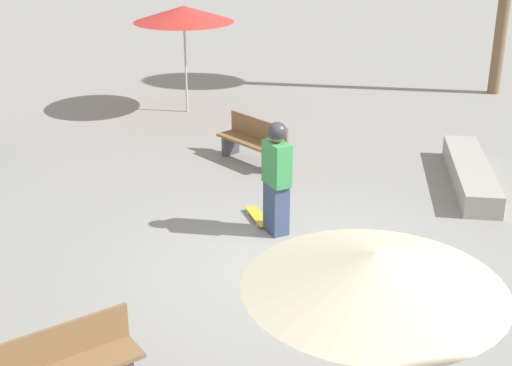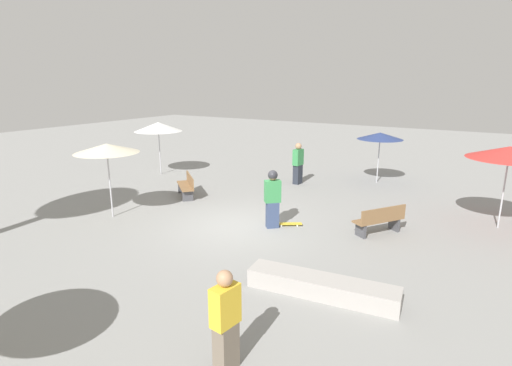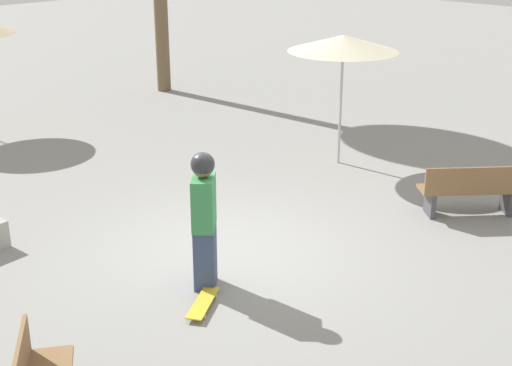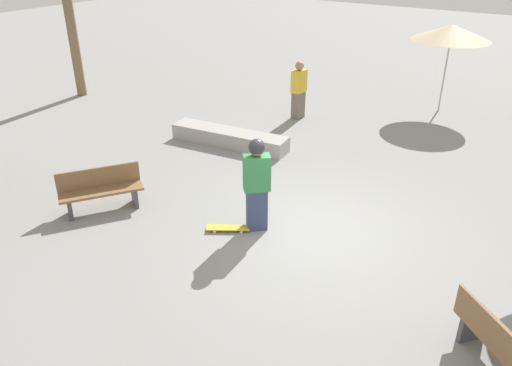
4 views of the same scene
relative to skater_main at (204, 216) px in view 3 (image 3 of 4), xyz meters
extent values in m
plane|color=gray|center=(-0.93, -0.51, -0.96)|extent=(60.00, 60.00, 0.00)
cube|color=#38476B|center=(0.00, 0.00, -0.56)|extent=(0.45, 0.44, 0.81)
cube|color=#388C4C|center=(0.00, 0.00, 0.18)|extent=(0.53, 0.52, 0.67)
sphere|color=#8C6647|center=(0.00, 0.00, 0.64)|extent=(0.26, 0.26, 0.26)
sphere|color=#2D2D33|center=(0.00, 0.00, 0.68)|extent=(0.30, 0.30, 0.30)
cube|color=gold|center=(0.38, 0.38, -0.90)|extent=(0.78, 0.60, 0.02)
cylinder|color=silver|center=(0.55, 0.59, -0.94)|extent=(0.06, 0.05, 0.05)
cylinder|color=silver|center=(0.64, 0.44, -0.94)|extent=(0.06, 0.05, 0.05)
cylinder|color=silver|center=(0.13, 0.32, -0.94)|extent=(0.06, 0.05, 0.05)
cylinder|color=silver|center=(0.22, 0.18, -0.94)|extent=(0.06, 0.05, 0.05)
cube|color=#47474C|center=(-4.02, 0.77, -0.76)|extent=(0.32, 0.35, 0.40)
cube|color=#47474C|center=(-4.96, 1.59, -0.76)|extent=(0.32, 0.35, 0.40)
cube|color=olive|center=(-4.49, 1.18, -0.54)|extent=(1.50, 1.38, 0.05)
cube|color=olive|center=(-4.35, 1.33, -0.31)|extent=(1.23, 1.08, 0.40)
cylinder|color=#B7B7BC|center=(-4.99, -1.86, 0.20)|extent=(0.05, 0.05, 2.33)
cone|color=beige|center=(-4.99, -1.86, 1.32)|extent=(2.02, 2.02, 0.29)
camera|label=1|loc=(-9.75, -2.14, 3.93)|focal=50.00mm
camera|label=2|loc=(5.52, -10.11, 3.40)|focal=28.00mm
camera|label=3|loc=(5.26, 6.17, 3.47)|focal=50.00mm
camera|label=4|loc=(-4.40, 6.65, 4.05)|focal=35.00mm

